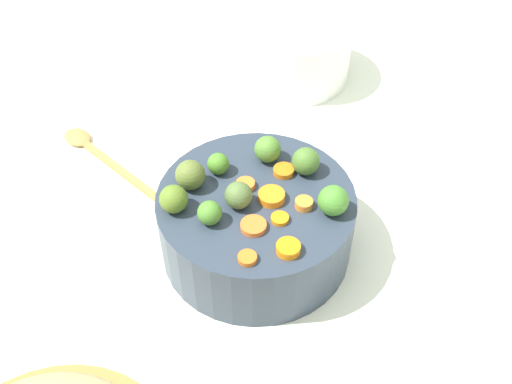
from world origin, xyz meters
The scene contains 20 objects.
tabletop centered at (0.00, 0.00, 0.01)m, with size 2.40×2.40×0.02m, color white.
serving_bowl_carrots centered at (0.03, -0.03, 0.07)m, with size 0.28×0.28×0.11m, color #2F3A4A.
carrot_slice_0 centered at (-0.01, -0.08, 0.13)m, with size 0.03×0.03×0.01m, color orange.
carrot_slice_1 centered at (-0.01, 0.06, 0.13)m, with size 0.03×0.03×0.01m, color orange.
carrot_slice_2 centered at (-0.03, -0.02, 0.13)m, with size 0.02×0.02×0.01m, color orange.
carrot_slice_3 centered at (0.00, 0.01, 0.13)m, with size 0.02×0.02×0.01m, color orange.
carrot_slice_4 centered at (0.03, 0.02, 0.13)m, with size 0.03×0.03×0.01m, color orange.
carrot_slice_5 centered at (0.04, 0.08, 0.13)m, with size 0.02×0.02×0.01m, color orange.
carrot_slice_6 centered at (0.05, -0.05, 0.13)m, with size 0.03×0.03×0.01m, color orange.
carrot_slice_7 centered at (0.01, -0.03, 0.13)m, with size 0.04×0.04×0.01m, color orange.
brussels_sprout_0 centered at (0.14, -0.01, 0.15)m, with size 0.04×0.04×0.04m, color #577525.
brussels_sprout_1 centered at (0.09, 0.01, 0.14)m, with size 0.03×0.03×0.03m, color #4A822C.
brussels_sprout_2 centered at (-0.04, -0.09, 0.15)m, with size 0.04×0.04×0.04m, color #49722C.
brussels_sprout_3 centered at (-0.07, -0.01, 0.15)m, with size 0.04×0.04×0.04m, color #46852D.
brussels_sprout_4 centered at (0.02, -0.11, 0.15)m, with size 0.04×0.04×0.04m, color #50812F.
brussels_sprout_5 centered at (0.06, -0.02, 0.15)m, with size 0.04×0.04×0.04m, color #536D38.
brussels_sprout_6 centered at (0.12, -0.05, 0.15)m, with size 0.04×0.04×0.04m, color #5A6C2D.
brussels_sprout_7 centered at (0.09, -0.08, 0.14)m, with size 0.03×0.03×0.03m, color #4A8328.
wooden_spoon centered at (0.32, -0.24, 0.03)m, with size 0.21×0.20×0.01m.
casserole_dish centered at (-0.03, -0.49, 0.08)m, with size 0.22×0.22×0.11m, color white.
Camera 1 is at (0.02, 0.53, 0.71)m, focal length 41.49 mm.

